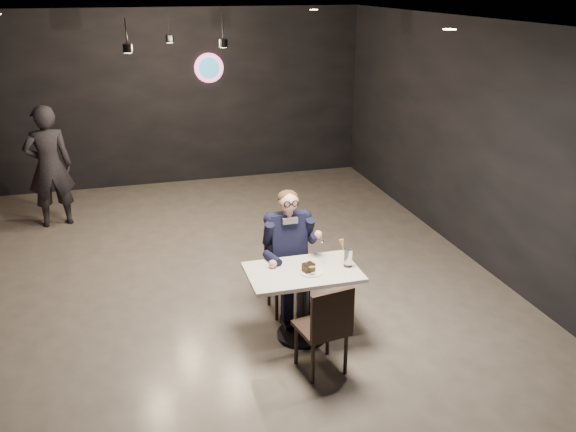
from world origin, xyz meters
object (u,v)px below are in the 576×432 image
object	(u,v)px
main_table	(303,304)
passerby	(49,166)
seated_man	(288,251)
sundae_glass	(348,258)
chair_far	(288,273)
chair_near	(321,326)

from	to	relation	value
main_table	passerby	size ratio (longest dim) A/B	0.61
passerby	main_table	bearing A→B (deg)	113.32
seated_man	sundae_glass	distance (m)	0.75
sundae_glass	main_table	bearing A→B (deg)	176.16
chair_far	sundae_glass	xyz separation A→B (m)	(0.46, -0.58, 0.38)
chair_near	chair_far	bearing A→B (deg)	80.21
seated_man	chair_near	bearing A→B (deg)	-90.00
main_table	sundae_glass	size ratio (longest dim) A/B	5.85
main_table	chair_near	world-z (taller)	chair_near
chair_near	seated_man	distance (m)	1.16
sundae_glass	passerby	xyz separation A→B (m)	(-3.09, 3.96, 0.05)
chair_far	chair_near	size ratio (longest dim) A/B	1.00
seated_man	main_table	bearing A→B (deg)	-90.00
main_table	sundae_glass	distance (m)	0.66
chair_far	sundae_glass	world-z (taller)	sundae_glass
chair_far	chair_near	distance (m)	1.13
chair_near	seated_man	bearing A→B (deg)	80.21
chair_far	passerby	world-z (taller)	passerby
chair_far	seated_man	bearing A→B (deg)	0.00
main_table	chair_far	size ratio (longest dim) A/B	1.20
chair_far	main_table	bearing A→B (deg)	-90.00
chair_near	seated_man	xyz separation A→B (m)	(0.00, 1.13, 0.26)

